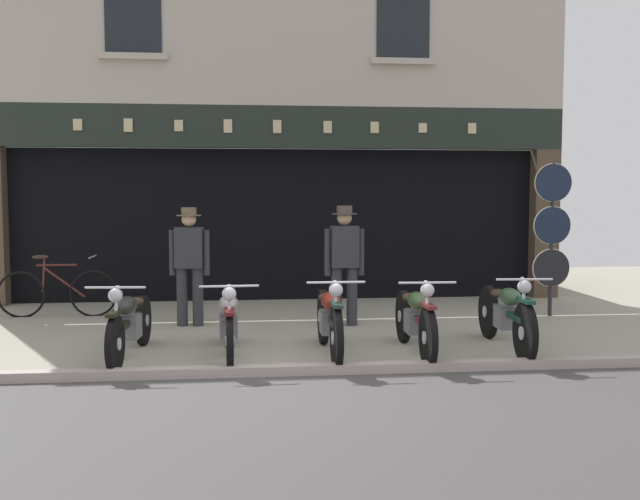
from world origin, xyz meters
TOP-DOWN VIEW (x-y plane):
  - ground at (0.00, -0.98)m, footprint 21.83×22.00m
  - shop_facade at (-0.00, 7.01)m, footprint 10.13×4.42m
  - motorcycle_left at (-1.87, 1.01)m, footprint 0.62×2.00m
  - motorcycle_center_left at (-0.77, 0.98)m, footprint 0.62×1.97m
  - motorcycle_center at (0.37, 0.90)m, footprint 0.62×1.98m
  - motorcycle_center_right at (1.36, 0.88)m, footprint 0.62×1.98m
  - motorcycle_right at (2.48, 0.99)m, footprint 0.62×2.10m
  - salesman_left at (-1.35, 2.96)m, footprint 0.56×0.34m
  - shopkeeper_center at (0.79, 2.75)m, footprint 0.56×0.35m
  - tyre_sign_pole at (3.99, 3.21)m, footprint 0.58×0.06m
  - advert_board_near at (-2.23, 5.40)m, footprint 0.68×0.03m
  - advert_board_far at (-3.16, 5.40)m, footprint 0.80×0.03m
  - leaning_bicycle at (-3.39, 3.92)m, footprint 1.77×0.50m

SIDE VIEW (x-z plane):
  - ground at x=0.00m, z-range -0.13..0.05m
  - leaning_bicycle at x=-3.39m, z-range -0.10..0.85m
  - motorcycle_center_left at x=-0.77m, z-range -0.04..0.86m
  - motorcycle_left at x=-1.87m, z-range -0.04..0.86m
  - motorcycle_center_right at x=1.36m, z-range -0.04..0.88m
  - motorcycle_center at x=0.37m, z-range -0.03..0.90m
  - motorcycle_right at x=2.48m, z-range -0.03..0.90m
  - salesman_left at x=-1.35m, z-range 0.09..1.74m
  - shopkeeper_center at x=0.79m, z-range 0.09..1.77m
  - tyre_sign_pole at x=3.99m, z-range 0.19..2.49m
  - advert_board_near at x=-2.23m, z-range 1.15..2.19m
  - shop_facade at x=0.00m, z-range -1.46..4.91m
  - advert_board_far at x=-3.16m, z-range 1.32..2.25m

